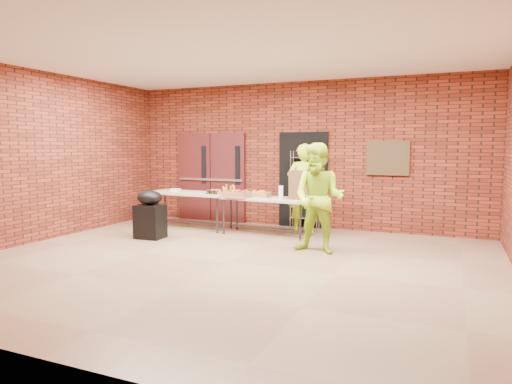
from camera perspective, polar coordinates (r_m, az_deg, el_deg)
room at (r=6.91m, az=-3.52°, el=4.18°), size 8.08×7.08×3.28m
double_doors at (r=11.00m, az=-5.62°, el=1.87°), size 1.78×0.12×2.10m
dark_doorway at (r=10.11m, az=5.91°, el=1.51°), size 1.10×0.06×2.10m
bronze_plaque at (r=9.69m, az=16.15°, el=4.10°), size 0.85×0.04×0.70m
wire_rack at (r=9.97m, az=6.14°, el=0.26°), size 0.63×0.23×1.69m
table_left at (r=10.08m, az=-8.33°, el=-0.39°), size 1.97×0.91×0.79m
table_right at (r=9.21m, az=1.32°, el=-1.10°), size 1.91×0.96×0.76m
basket_bananas at (r=9.46m, az=-3.29°, el=-0.20°), size 0.42×0.33×0.13m
basket_oranges at (r=9.35m, az=0.52°, el=-0.28°), size 0.40×0.31×0.13m
basket_apples at (r=9.26m, az=-2.28°, el=-0.28°), size 0.48×0.37×0.15m
muffin_tray at (r=9.65m, az=-5.29°, el=0.03°), size 0.38×0.38×0.09m
napkin_box at (r=10.25m, az=-10.03°, el=0.24°), size 0.20×0.13×0.07m
coffee_dispenser at (r=9.01m, az=5.77°, el=0.90°), size 0.42×0.38×0.56m
cup_stack_front at (r=9.00m, az=3.14°, el=-0.15°), size 0.07×0.07×0.22m
cup_stack_mid at (r=8.94m, az=3.13°, el=-0.06°), size 0.09×0.09×0.26m
cup_stack_back at (r=9.09m, az=3.10°, el=-0.03°), size 0.08×0.08×0.24m
covered_grill at (r=9.11m, az=-13.11°, el=-2.73°), size 0.54×0.46×0.94m
volunteer_woman at (r=9.31m, az=5.97°, el=0.36°), size 0.75×0.58×1.85m
volunteer_man at (r=7.69m, az=7.86°, el=-0.78°), size 0.96×0.79×1.84m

